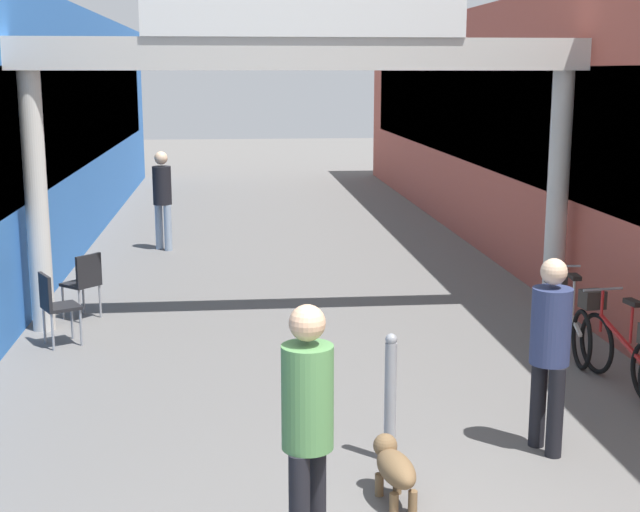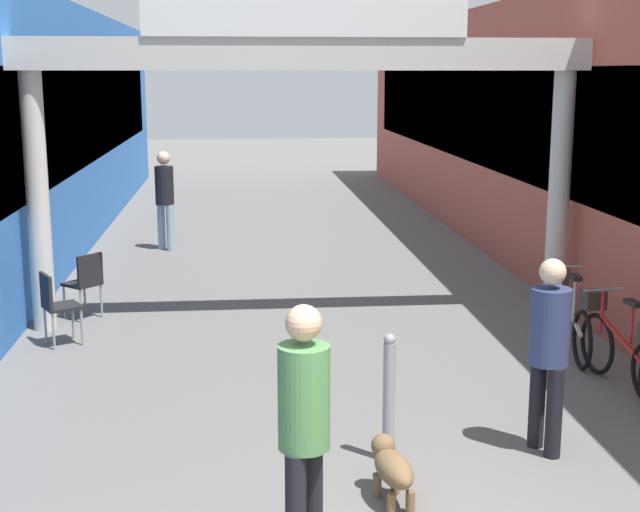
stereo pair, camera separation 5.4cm
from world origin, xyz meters
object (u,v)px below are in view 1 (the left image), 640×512
Objects in this scene: dog_on_leash at (394,466)px; pedestrian_carrying_crate at (162,193)px; pedestrian_companion at (550,343)px; cafe_chair_black_nearer at (54,302)px; cafe_chair_black_farther at (84,280)px; bicycle_red_third at (617,345)px; bicycle_silver_farthest at (567,315)px; pedestrian_with_dog at (308,419)px; bollard_post_metal at (390,397)px.

pedestrian_carrying_crate is at bearing 103.55° from dog_on_leash.
pedestrian_carrying_crate reaches higher than pedestrian_companion.
cafe_chair_black_nearer is (-0.87, -5.83, -0.51)m from pedestrian_carrying_crate.
bicycle_red_third is at bearing -27.93° from cafe_chair_black_farther.
bicycle_silver_farthest is 1.90× the size of cafe_chair_black_nearer.
bicycle_red_third is 1.00× the size of bicycle_silver_farthest.
pedestrian_carrying_crate is at bearing 127.68° from bicycle_silver_farthest.
pedestrian_companion reaches higher than bicycle_silver_farthest.
pedestrian_with_dog is 1.05× the size of pedestrian_companion.
bicycle_red_third is (5.24, -7.83, -0.62)m from pedestrian_carrying_crate.
dog_on_leash is 0.59× the size of bollard_post_metal.
bicycle_silver_farthest is (5.14, -6.66, -0.62)m from pedestrian_carrying_crate.
pedestrian_with_dog is 1.07× the size of bicycle_red_third.
bicycle_silver_farthest is (1.22, 2.71, -0.55)m from pedestrian_companion.
cafe_chair_black_farther is at bearing 81.59° from cafe_chair_black_nearer.
cafe_chair_black_farther is at bearing 124.36° from bollard_post_metal.
cafe_chair_black_farther is (-5.85, 1.99, 0.10)m from bicycle_silver_farthest.
cafe_chair_black_farther is (0.17, 1.16, 0.00)m from cafe_chair_black_nearer.
dog_on_leash is at bearing -140.10° from bicycle_red_third.
dog_on_leash is (-1.48, -0.79, -0.69)m from pedestrian_companion.
bollard_post_metal is at bearing -133.13° from bicycle_silver_farthest.
pedestrian_companion is 1.02× the size of bicycle_red_third.
pedestrian_carrying_crate is 2.77× the size of dog_on_leash.
cafe_chair_black_farther is (-4.63, 4.70, -0.44)m from pedestrian_companion.
bollard_post_metal reaches higher than cafe_chair_black_farther.
pedestrian_carrying_crate is at bearing 98.89° from pedestrian_with_dog.
pedestrian_with_dog reaches higher than dog_on_leash.
pedestrian_carrying_crate reaches higher than cafe_chair_black_nearer.
bicycle_red_third is 1.89× the size of cafe_chair_black_farther.
pedestrian_carrying_crate is at bearing 105.13° from bollard_post_metal.
pedestrian_with_dog is 2.74× the size of dog_on_leash.
pedestrian_carrying_crate reaches higher than bollard_post_metal.
pedestrian_carrying_crate reaches higher than bicycle_silver_farthest.
cafe_chair_black_farther is at bearing 161.24° from bicycle_silver_farthest.
bicycle_silver_farthest reaches higher than cafe_chair_black_nearer.
pedestrian_with_dog is 6.78m from cafe_chair_black_farther.
cafe_chair_black_farther is at bearing 134.59° from pedestrian_companion.
dog_on_leash is 3.64m from bicycle_red_third.
pedestrian_with_dog is at bearing -138.08° from bicycle_red_third.
bollard_post_metal is 4.97m from cafe_chair_black_nearer.
pedestrian_with_dog is 2.02× the size of cafe_chair_black_farther.
bicycle_silver_farthest is at bearing 51.66° from pedestrian_with_dog.
pedestrian_carrying_crate is at bearing 112.74° from pedestrian_companion.
cafe_chair_black_farther is (-3.25, 4.75, -0.03)m from bollard_post_metal.
bollard_post_metal is (-1.38, -0.06, -0.41)m from pedestrian_companion.
bicycle_silver_farthest is 6.17m from cafe_chair_black_farther.
cafe_chair_black_farther is (-2.42, 6.32, -0.50)m from pedestrian_with_dog.
bicycle_silver_farthest reaches higher than dog_on_leash.
pedestrian_companion is 0.94× the size of pedestrian_carrying_crate.
pedestrian_carrying_crate is 5.92m from cafe_chair_black_nearer.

